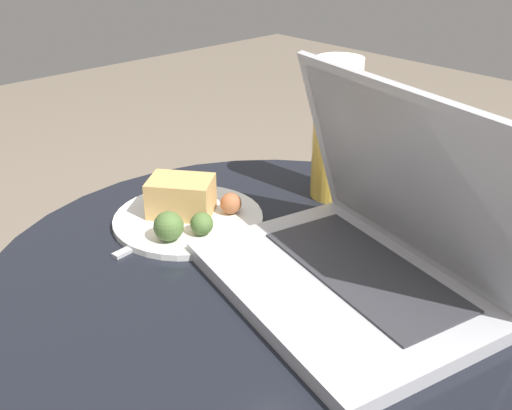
{
  "coord_description": "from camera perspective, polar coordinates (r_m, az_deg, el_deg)",
  "views": [
    {
      "loc": [
        0.43,
        -0.44,
        0.92
      ],
      "look_at": [
        -0.04,
        0.01,
        0.59
      ],
      "focal_mm": 42.0,
      "sensor_mm": 36.0,
      "label": 1
    }
  ],
  "objects": [
    {
      "name": "beer_glass",
      "position": [
        0.89,
        7.6,
        7.14
      ],
      "size": [
        0.07,
        0.07,
        0.21
      ],
      "color": "gold",
      "rests_on": "table"
    },
    {
      "name": "table",
      "position": [
        0.82,
        1.63,
        -14.66
      ],
      "size": [
        0.71,
        0.71,
        0.52
      ],
      "color": "#515156",
      "rests_on": "ground_plane"
    },
    {
      "name": "laptop",
      "position": [
        0.69,
        10.02,
        -4.16
      ],
      "size": [
        0.37,
        0.3,
        0.24
      ],
      "color": "#B2B2B7",
      "rests_on": "table"
    },
    {
      "name": "snack_plate",
      "position": [
        0.84,
        -6.59,
        -0.56
      ],
      "size": [
        0.21,
        0.21,
        0.06
      ],
      "color": "silver",
      "rests_on": "table"
    },
    {
      "name": "fork",
      "position": [
        0.83,
        -7.8,
        -2.13
      ],
      "size": [
        0.04,
        0.18,
        0.0
      ],
      "color": "#B2B2B7",
      "rests_on": "table"
    }
  ]
}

